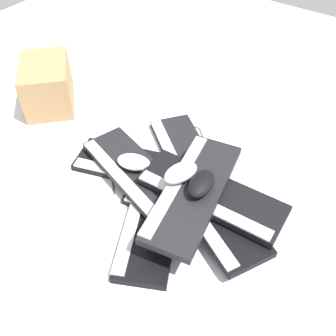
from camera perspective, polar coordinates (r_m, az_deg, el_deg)
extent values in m
plane|color=silver|center=(1.21, 0.27, -3.63)|extent=(3.20, 3.20, 0.00)
cube|color=black|center=(1.16, 4.29, -5.51)|extent=(0.46, 0.26, 0.02)
cube|color=silver|center=(1.12, 3.45, -7.14)|extent=(0.41, 0.15, 0.01)
cube|color=black|center=(1.30, 3.07, 1.52)|extent=(0.44, 0.38, 0.02)
cube|color=silver|center=(1.27, 0.72, 1.48)|extent=(0.36, 0.28, 0.01)
cube|color=black|center=(1.27, -4.28, 0.24)|extent=(0.46, 0.28, 0.02)
cube|color=silver|center=(1.22, -5.22, -1.07)|extent=(0.41, 0.17, 0.01)
cube|color=black|center=(1.13, -2.28, -7.53)|extent=(0.33, 0.46, 0.02)
cube|color=#B2B5BA|center=(1.13, -5.13, -6.70)|extent=(0.22, 0.39, 0.01)
cube|color=black|center=(1.12, 6.41, -5.88)|extent=(0.46, 0.34, 0.02)
cube|color=silver|center=(1.09, 3.94, -6.45)|extent=(0.39, 0.23, 0.01)
cube|color=black|center=(1.11, 6.62, -3.95)|extent=(0.45, 0.17, 0.02)
cube|color=#B2B5BA|center=(1.07, 5.27, -5.37)|extent=(0.42, 0.06, 0.01)
cube|color=black|center=(1.08, 4.02, -3.54)|extent=(0.24, 0.46, 0.02)
cube|color=#B2B5BA|center=(1.08, 1.27, -2.10)|extent=(0.12, 0.42, 0.01)
cube|color=black|center=(1.21, -4.86, -0.80)|extent=(0.46, 0.27, 0.02)
cube|color=#B2B5BA|center=(1.18, -7.17, -1.50)|extent=(0.41, 0.16, 0.01)
ellipsoid|color=black|center=(1.05, 5.09, -2.38)|extent=(0.08, 0.12, 0.04)
ellipsoid|color=#B7B7BC|center=(1.07, 0.14, -8.11)|extent=(0.12, 0.09, 0.04)
ellipsoid|color=#B7B7BC|center=(1.07, 1.96, -0.69)|extent=(0.10, 0.12, 0.04)
ellipsoid|color=silver|center=(1.19, -5.24, 0.92)|extent=(0.13, 0.10, 0.04)
cylinder|color=#59595B|center=(1.46, 1.78, 7.11)|extent=(0.06, 0.02, 0.01)
cylinder|color=#59595B|center=(1.44, 3.83, 6.44)|extent=(0.06, 0.02, 0.01)
cylinder|color=#59595B|center=(1.41, 5.22, 5.04)|extent=(0.06, 0.06, 0.01)
cylinder|color=#59595B|center=(1.35, 3.95, 3.06)|extent=(0.04, 0.10, 0.01)
cylinder|color=#59595B|center=(1.32, 0.75, 1.90)|extent=(0.05, 0.06, 0.01)
cylinder|color=#59595B|center=(1.32, -2.61, 2.06)|extent=(0.09, 0.04, 0.01)
cylinder|color=#59595B|center=(1.33, -5.85, 2.18)|extent=(0.05, 0.06, 0.01)
cylinder|color=#59595B|center=(1.32, -8.13, 1.27)|extent=(0.01, 0.06, 0.01)
cylinder|color=#59595B|center=(1.29, -8.79, -0.15)|extent=(0.05, 0.04, 0.01)
cylinder|color=#59595B|center=(1.24, -8.43, -2.35)|extent=(0.07, 0.06, 0.01)
sphere|color=#59595B|center=(1.47, 0.79, 7.44)|extent=(0.01, 0.01, 0.01)
sphere|color=#59595B|center=(1.45, 2.79, 6.77)|extent=(0.01, 0.01, 0.01)
sphere|color=#59595B|center=(1.44, 4.88, 6.09)|extent=(0.01, 0.01, 0.01)
sphere|color=#59595B|center=(1.38, 5.59, 3.94)|extent=(0.01, 0.01, 0.01)
sphere|color=#59595B|center=(1.32, 2.25, 2.14)|extent=(0.01, 0.01, 0.01)
sphere|color=#59595B|center=(1.31, -0.77, 1.66)|extent=(0.01, 0.01, 0.01)
sphere|color=#59595B|center=(1.33, -4.41, 2.45)|extent=(0.01, 0.01, 0.01)
sphere|color=#59595B|center=(1.33, -7.29, 1.91)|extent=(0.01, 0.01, 0.01)
sphere|color=#59595B|center=(1.30, -8.99, 0.62)|extent=(0.01, 0.01, 0.01)
sphere|color=#59595B|center=(1.27, -8.59, -0.94)|extent=(0.01, 0.01, 0.01)
sphere|color=#59595B|center=(1.21, -8.27, -3.83)|extent=(0.01, 0.01, 0.01)
cube|color=#9E774C|center=(1.59, -17.91, 12.00)|extent=(0.31, 0.31, 0.18)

